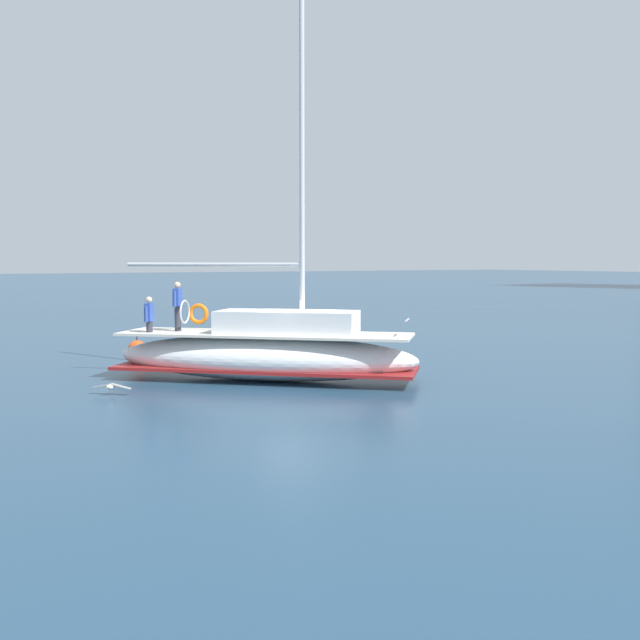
{
  "coord_description": "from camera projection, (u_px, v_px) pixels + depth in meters",
  "views": [
    {
      "loc": [
        20.34,
        -11.26,
        3.73
      ],
      "look_at": [
        -0.28,
        1.0,
        1.8
      ],
      "focal_mm": 41.72,
      "sensor_mm": 36.0,
      "label": 1
    }
  ],
  "objects": [
    {
      "name": "seagull",
      "position": [
        111.0,
        387.0,
        20.6
      ],
      "size": [
        0.88,
        0.94,
        0.17
      ],
      "color": "silver",
      "rests_on": "ground"
    },
    {
      "name": "main_sailboat",
      "position": [
        267.0,
        351.0,
        23.11
      ],
      "size": [
        8.29,
        8.67,
        14.38
      ],
      "color": "white",
      "rests_on": "ground"
    },
    {
      "name": "mooring_buoy",
      "position": [
        137.0,
        349.0,
        29.45
      ],
      "size": [
        0.71,
        0.71,
        0.96
      ],
      "color": "#EA4C19",
      "rests_on": "ground"
    },
    {
      "name": "ground_plane",
      "position": [
        297.0,
        379.0,
        23.46
      ],
      "size": [
        400.0,
        400.0,
        0.0
      ],
      "primitive_type": "plane",
      "color": "navy"
    }
  ]
}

